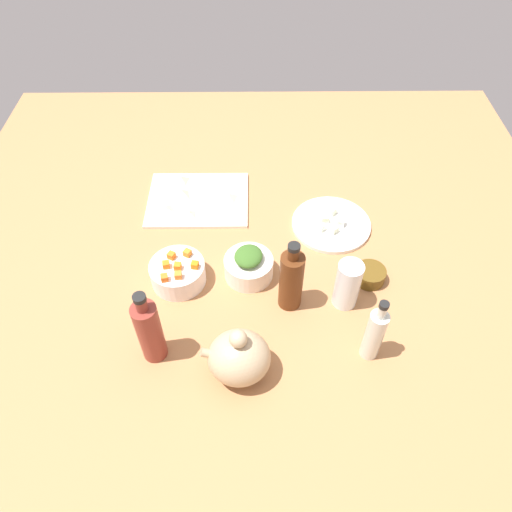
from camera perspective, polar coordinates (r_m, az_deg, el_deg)
The scene contains 29 objects.
tabletop at distance 136.25cm, azimuth 0.00°, elevation -1.81°, with size 190.00×190.00×3.00cm, color #AC7346.
cutting_board at distance 155.39cm, azimuth -6.91°, elevation 6.67°, with size 31.69×25.27×1.00cm, color white.
plate_tofu at distance 147.81cm, azimuth 8.93°, elevation 3.76°, with size 23.86×23.86×1.20cm, color white.
bowl_greens at distance 131.16cm, azimuth -0.88°, elevation -1.36°, with size 13.41×13.41×6.19cm, color white.
bowl_carrots at distance 131.45cm, azimuth -9.27°, elevation -2.00°, with size 14.89×14.89×6.41cm, color white.
bowl_small_side at distance 134.50cm, azimuth 13.40°, elevation -2.21°, with size 8.37×8.37×3.98cm, color brown.
teapot at distance 111.33cm, azimuth -2.04°, elevation -11.93°, with size 16.13×13.38×16.46cm.
bottle_0 at distance 115.58cm, azimuth 13.91°, elevation -8.98°, with size 4.44×4.44×20.39cm.
bottle_1 at distance 113.74cm, azimuth -12.57°, elevation -8.67°, with size 5.89×5.89×23.08cm.
bottle_2 at distance 120.56cm, azimuth 4.21°, elevation -2.85°, with size 6.07×6.07×22.21cm.
drinking_glass_0 at distance 124.43cm, azimuth 10.83°, elevation -3.35°, with size 6.53×6.53×14.35cm, color white.
carrot_cube_0 at distance 130.34cm, azimuth -10.04°, elevation 0.06°, with size 1.80×1.80×1.80cm, color orange.
carrot_cube_1 at distance 130.27cm, azimuth -8.17°, elevation 0.36°, with size 1.80×1.80×1.80cm, color orange.
carrot_cube_2 at distance 125.64cm, azimuth -10.85°, elevation -2.56°, with size 1.80×1.80×1.80cm, color orange.
carrot_cube_3 at distance 127.18cm, azimuth -7.29°, elevation -1.07°, with size 1.80×1.80×1.80cm, color orange.
carrot_cube_4 at distance 127.55cm, azimuth -9.30°, elevation -1.21°, with size 1.80×1.80×1.80cm, color orange.
carrot_cube_5 at distance 125.56cm, azimuth -9.24°, elevation -2.27°, with size 1.80×1.80×1.80cm, color orange.
carrot_cube_6 at distance 128.43cm, azimuth -10.65°, elevation -1.03°, with size 1.80×1.80×1.80cm, color orange.
chopped_greens_mound at distance 127.66cm, azimuth -0.90°, elevation -0.03°, with size 8.41×7.55×3.04cm, color #3A6324.
tofu_cube_0 at distance 144.03cm, azimuth 9.24°, elevation 3.18°, with size 2.20×2.20×2.20cm, color #ECF4CA.
tofu_cube_1 at distance 149.63cm, azimuth 9.02°, elevation 5.33°, with size 2.20×2.20×2.20cm, color #ECF5CD.
tofu_cube_2 at distance 146.48cm, azimuth 10.09°, elevation 3.98°, with size 2.20×2.20×2.20cm, color white.
tofu_cube_3 at distance 144.10cm, azimuth 7.71°, elevation 3.45°, with size 2.20×2.20×2.20cm, color white.
tofu_cube_4 at distance 146.67cm, azimuth 8.17°, elevation 4.37°, with size 2.20×2.20×2.20cm, color #E9F0CC.
dumpling_0 at distance 148.47cm, azimuth -7.98°, elevation 5.01°, with size 4.18×3.86×2.41cm, color beige.
dumpling_1 at distance 150.59cm, azimuth -10.67°, elevation 5.42°, with size 5.54×5.40×2.78cm, color beige.
dumpling_2 at distance 161.34cm, azimuth -8.90°, elevation 9.05°, with size 4.59×4.07×2.40cm, color beige.
dumpling_3 at distance 153.32cm, azimuth -3.29°, elevation 7.14°, with size 5.17×4.81×2.31cm, color beige.
dumpling_4 at distance 155.50cm, azimuth -8.87°, elevation 7.47°, with size 5.21×4.68×3.16cm, color beige.
Camera 1 is at (0.82, 86.81, 106.51)cm, focal length 33.62 mm.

